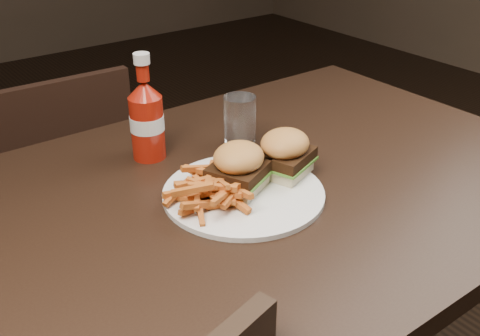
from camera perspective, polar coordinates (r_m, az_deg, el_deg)
dining_table at (r=1.02m, az=1.55°, el=-2.61°), size 1.20×0.80×0.04m
chair_far at (r=1.67m, az=-18.11°, el=-2.83°), size 0.38×0.38×0.03m
plate at (r=0.97m, az=0.36°, el=-2.56°), size 0.28×0.28×0.01m
sandwich_half_a at (r=0.97m, az=-0.13°, el=-1.48°), size 0.11×0.11×0.02m
sandwich_half_b at (r=1.02m, az=4.49°, el=0.03°), size 0.11×0.10×0.02m
fries_pile at (r=0.93m, az=-2.81°, el=-1.99°), size 0.15×0.15×0.05m
ketchup_bottle at (r=1.09m, az=-9.37°, el=3.96°), size 0.08×0.08×0.13m
tumbler at (r=1.12m, az=-0.02°, el=4.82°), size 0.08×0.08×0.10m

